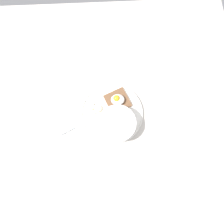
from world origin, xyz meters
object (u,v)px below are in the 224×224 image
(banana_slice_left, at_px, (93,116))
(spoon, at_px, (75,127))
(oatmeal_bowl, at_px, (117,124))
(banana_slice_right, at_px, (99,118))
(poached_egg, at_px, (117,99))
(banana_slice_back, at_px, (91,106))
(banana_slice_front, at_px, (98,109))
(toast_slice, at_px, (118,101))

(banana_slice_left, distance_m, spoon, 0.09)
(oatmeal_bowl, xyz_separation_m, banana_slice_right, (-0.08, 0.03, -0.03))
(oatmeal_bowl, height_order, poached_egg, oatmeal_bowl)
(poached_egg, bearing_deg, banana_slice_back, -169.96)
(banana_slice_front, bearing_deg, banana_slice_left, -125.04)
(toast_slice, bearing_deg, spoon, -150.93)
(banana_slice_left, relative_size, banana_slice_right, 0.89)
(poached_egg, bearing_deg, toast_slice, -32.41)
(toast_slice, xyz_separation_m, banana_slice_back, (-0.12, -0.02, 0.00))
(oatmeal_bowl, distance_m, banana_slice_back, 0.14)
(toast_slice, xyz_separation_m, banana_slice_left, (-0.11, -0.06, -0.00))
(banana_slice_left, bearing_deg, banana_slice_front, 54.96)
(banana_slice_left, xyz_separation_m, spoon, (-0.08, -0.04, -0.01))
(poached_egg, xyz_separation_m, banana_slice_front, (-0.09, -0.03, -0.02))
(poached_egg, distance_m, banana_slice_back, 0.12)
(poached_egg, xyz_separation_m, banana_slice_back, (-0.12, -0.02, -0.02))
(oatmeal_bowl, relative_size, banana_slice_right, 3.16)
(oatmeal_bowl, bearing_deg, banana_slice_left, 156.21)
(banana_slice_back, bearing_deg, spoon, -129.99)
(poached_egg, height_order, banana_slice_back, poached_egg)
(toast_slice, height_order, poached_egg, poached_egg)
(oatmeal_bowl, relative_size, banana_slice_front, 3.72)
(poached_egg, bearing_deg, banana_slice_front, -160.08)
(toast_slice, relative_size, banana_slice_front, 3.10)
(banana_slice_front, bearing_deg, oatmeal_bowl, -43.41)
(oatmeal_bowl, bearing_deg, banana_slice_back, 141.82)
(oatmeal_bowl, distance_m, toast_slice, 0.11)
(toast_slice, height_order, spoon, toast_slice)
(toast_slice, relative_size, banana_slice_right, 2.63)
(toast_slice, distance_m, banana_slice_back, 0.12)
(poached_egg, distance_m, banana_slice_right, 0.11)
(toast_slice, xyz_separation_m, poached_egg, (-0.00, 0.00, 0.02))
(banana_slice_back, distance_m, spoon, 0.11)
(banana_slice_left, relative_size, spoon, 0.41)
(oatmeal_bowl, relative_size, banana_slice_back, 3.26)
(poached_egg, height_order, banana_slice_left, poached_egg)
(oatmeal_bowl, distance_m, banana_slice_right, 0.09)
(spoon, bearing_deg, banana_slice_left, 28.70)
(toast_slice, bearing_deg, oatmeal_bowl, -94.10)
(oatmeal_bowl, xyz_separation_m, banana_slice_left, (-0.10, 0.05, -0.03))
(banana_slice_back, distance_m, banana_slice_right, 0.06)
(poached_egg, bearing_deg, banana_slice_left, -150.08)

